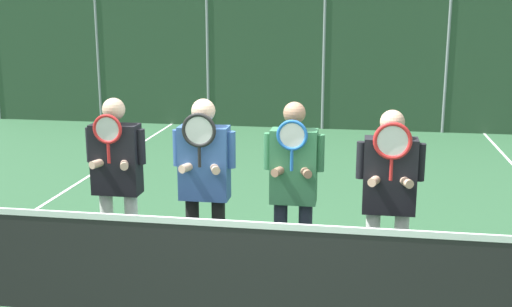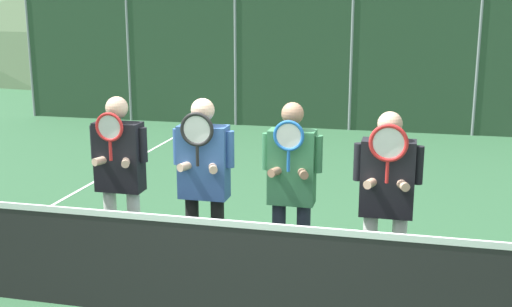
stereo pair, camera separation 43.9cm
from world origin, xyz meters
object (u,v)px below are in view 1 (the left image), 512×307
object	(u,v)px
car_left_of_center	(417,74)
car_far_left	(221,69)
player_leftmost	(117,173)
player_rightmost	(389,190)
player_center_left	(204,177)
player_center_right	(293,182)

from	to	relation	value
car_left_of_center	car_far_left	bearing A→B (deg)	178.03
player_leftmost	player_rightmost	distance (m)	2.61
player_rightmost	car_far_left	bearing A→B (deg)	109.49
player_center_left	player_center_right	world-z (taller)	player_center_left
player_leftmost	player_center_right	size ratio (longest dim) A/B	1.00
player_rightmost	car_far_left	distance (m)	12.22
player_center_left	car_far_left	world-z (taller)	car_far_left
car_far_left	player_leftmost	bearing A→B (deg)	-82.64
player_leftmost	player_center_left	bearing A→B (deg)	-4.18
car_left_of_center	player_center_right	bearing A→B (deg)	-100.14
player_center_right	car_far_left	world-z (taller)	car_far_left
player_leftmost	player_center_right	xyz separation A→B (m)	(1.74, -0.02, -0.01)
player_center_right	player_rightmost	world-z (taller)	player_center_right
player_center_left	player_center_right	distance (m)	0.84
player_leftmost	car_left_of_center	world-z (taller)	player_leftmost
player_leftmost	player_center_left	xyz separation A→B (m)	(0.90, -0.07, 0.02)
player_leftmost	player_center_left	world-z (taller)	player_center_left
car_left_of_center	player_leftmost	bearing A→B (deg)	-108.47
car_far_left	car_left_of_center	distance (m)	5.22
car_far_left	player_center_right	bearing A→B (deg)	-74.31
player_center_left	player_center_right	xyz separation A→B (m)	(0.84, 0.04, -0.03)
player_center_right	car_far_left	size ratio (longest dim) A/B	0.39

